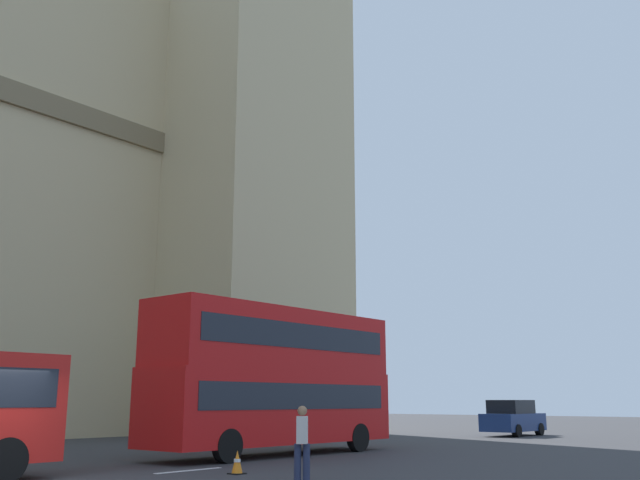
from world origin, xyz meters
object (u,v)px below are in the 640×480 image
object	(u,v)px
sedan_lead	(513,418)
traffic_cone_middle	(237,462)
pedestrian_by_kerb	(302,441)
double_decker_bus	(276,374)

from	to	relation	value
sedan_lead	traffic_cone_middle	xyz separation A→B (m)	(-23.40, -3.43, -0.63)
pedestrian_by_kerb	double_decker_bus	bearing A→B (deg)	47.47
double_decker_bus	pedestrian_by_kerb	world-z (taller)	double_decker_bus
sedan_lead	pedestrian_by_kerb	bearing A→B (deg)	-165.79
double_decker_bus	pedestrian_by_kerb	distance (m)	8.70
sedan_lead	pedestrian_by_kerb	size ratio (longest dim) A/B	2.60
sedan_lead	pedestrian_by_kerb	world-z (taller)	sedan_lead
sedan_lead	traffic_cone_middle	world-z (taller)	sedan_lead
double_decker_bus	traffic_cone_middle	world-z (taller)	double_decker_bus
double_decker_bus	sedan_lead	size ratio (longest dim) A/B	2.29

